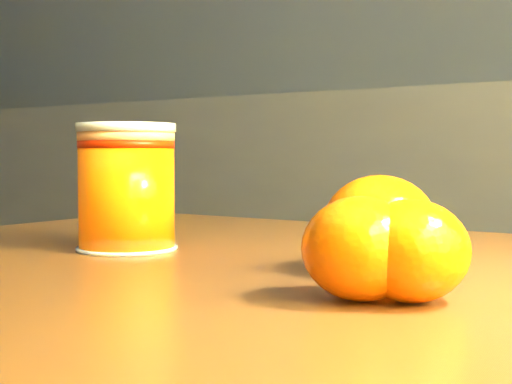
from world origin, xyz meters
The scene contains 5 objects.
kitchen_counter centered at (0.00, 1.45, 0.45)m, with size 3.15×0.60×0.90m, color #434448.
juice_glass centered at (0.72, 0.28, 0.74)m, with size 0.08×0.08×0.11m.
orange_front centered at (0.95, 0.28, 0.72)m, with size 0.08×0.08×0.07m, color #FF6705.
orange_back centered at (1.01, 0.21, 0.72)m, with size 0.06×0.06×0.06m, color #FF6705.
orange_extra centered at (0.98, 0.20, 0.72)m, with size 0.07×0.07×0.06m, color #FF6705.
Camera 1 is at (1.15, -0.16, 0.77)m, focal length 50.00 mm.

